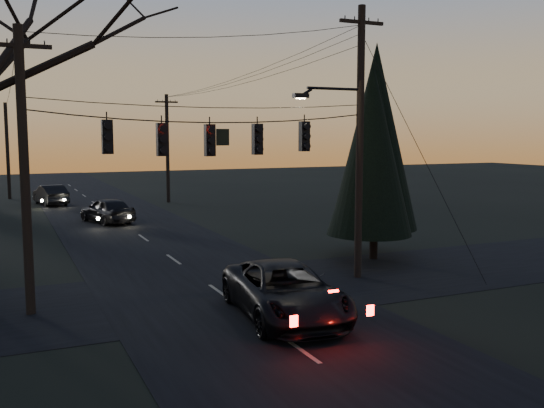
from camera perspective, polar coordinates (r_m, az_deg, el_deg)
name	(u,v)px	position (r m, az deg, el deg)	size (l,w,h in m)	color
main_road	(152,244)	(30.34, -11.21, -3.74)	(8.00, 120.00, 0.02)	black
cross_road	(220,293)	(20.94, -4.93, -8.31)	(60.00, 7.00, 0.02)	black
utility_pole_right	(357,277)	(23.28, 8.05, -6.85)	(5.00, 0.30, 10.00)	black
utility_pole_left	(31,314)	(19.86, -21.73, -9.60)	(1.80, 0.30, 8.50)	black
utility_pole_far_r	(168,202)	(48.95, -9.72, 0.17)	(1.80, 0.30, 8.50)	black
utility_pole_far_l	(10,199)	(55.38, -23.45, 0.45)	(0.30, 0.30, 8.00)	black
span_signal_assembly	(211,138)	(20.16, -5.72, 6.18)	(11.50, 0.44, 1.58)	black
evergreen_right	(375,148)	(26.22, 9.70, 5.20)	(4.06, 4.06, 8.40)	black
suv_near	(285,292)	(17.92, 1.22, -8.25)	(2.62, 5.69, 1.58)	black
sedan_oncoming_a	(107,210)	(38.19, -15.25, -0.58)	(1.84, 4.56, 1.56)	black
sedan_oncoming_b	(51,195)	(49.34, -20.12, 0.80)	(1.61, 4.61, 1.52)	black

